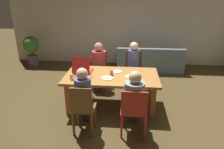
% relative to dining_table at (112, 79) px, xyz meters
% --- Properties ---
extents(ground_plane, '(20.00, 20.00, 0.00)m').
position_rel_dining_table_xyz_m(ground_plane, '(0.00, 0.00, -0.65)').
color(ground_plane, '#493A1E').
extents(back_wall, '(7.55, 0.12, 2.89)m').
position_rel_dining_table_xyz_m(back_wall, '(0.00, 3.15, 0.79)').
color(back_wall, beige).
rests_on(back_wall, ground).
extents(dining_table, '(1.96, 1.09, 0.74)m').
position_rel_dining_table_xyz_m(dining_table, '(0.00, 0.00, 0.00)').
color(dining_table, '#9D6A31').
rests_on(dining_table, ground).
extents(chair_0, '(0.39, 0.39, 0.93)m').
position_rel_dining_table_xyz_m(chair_0, '(-0.41, -0.99, -0.17)').
color(chair_0, brown).
rests_on(chair_0, ground).
extents(person_0, '(0.29, 0.49, 1.21)m').
position_rel_dining_table_xyz_m(person_0, '(-0.41, -0.85, 0.05)').
color(person_0, '#38303F').
rests_on(person_0, ground).
extents(chair_1, '(0.43, 0.39, 1.00)m').
position_rel_dining_table_xyz_m(chair_1, '(0.47, 0.99, -0.13)').
color(chair_1, brown).
rests_on(chair_1, ground).
extents(person_1, '(0.29, 0.49, 1.26)m').
position_rel_dining_table_xyz_m(person_1, '(0.47, 0.85, 0.08)').
color(person_1, '#423C3B').
rests_on(person_1, ground).
extents(chair_2, '(0.45, 0.40, 0.91)m').
position_rel_dining_table_xyz_m(chair_2, '(0.47, -1.00, -0.13)').
color(chair_2, '#B3312C').
rests_on(chair_2, ground).
extents(person_2, '(0.34, 0.55, 1.18)m').
position_rel_dining_table_xyz_m(person_2, '(0.47, -0.85, 0.05)').
color(person_2, '#313637').
rests_on(person_2, ground).
extents(chair_3, '(0.39, 0.45, 0.93)m').
position_rel_dining_table_xyz_m(chair_3, '(-0.41, 1.03, -0.15)').
color(chair_3, '#B5371F').
rests_on(chair_3, ground).
extents(person_3, '(0.36, 0.52, 1.22)m').
position_rel_dining_table_xyz_m(person_3, '(-0.41, 0.89, 0.07)').
color(person_3, '#3F3342').
rests_on(person_3, ground).
extents(pizza_box_0, '(0.37, 0.46, 0.39)m').
position_rel_dining_table_xyz_m(pizza_box_0, '(-0.63, 0.10, 0.15)').
color(pizza_box_0, red).
rests_on(pizza_box_0, dining_table).
extents(plate_0, '(0.22, 0.22, 0.01)m').
position_rel_dining_table_xyz_m(plate_0, '(0.10, 0.20, 0.10)').
color(plate_0, white).
rests_on(plate_0, dining_table).
extents(plate_1, '(0.24, 0.24, 0.03)m').
position_rel_dining_table_xyz_m(plate_1, '(-0.07, -0.18, 0.10)').
color(plate_1, white).
rests_on(plate_1, dining_table).
extents(plate_2, '(0.24, 0.24, 0.03)m').
position_rel_dining_table_xyz_m(plate_2, '(0.41, -0.06, 0.10)').
color(plate_2, white).
rests_on(plate_2, dining_table).
extents(drinking_glass_0, '(0.07, 0.07, 0.10)m').
position_rel_dining_table_xyz_m(drinking_glass_0, '(-0.00, 0.00, 0.14)').
color(drinking_glass_0, '#B94935').
rests_on(drinking_glass_0, dining_table).
extents(drinking_glass_1, '(0.07, 0.07, 0.12)m').
position_rel_dining_table_xyz_m(drinking_glass_1, '(-0.77, -0.31, 0.15)').
color(drinking_glass_1, '#DCBF62').
rests_on(drinking_glass_1, dining_table).
extents(couch, '(2.08, 0.85, 0.78)m').
position_rel_dining_table_xyz_m(couch, '(1.02, 2.48, -0.38)').
color(couch, slate).
rests_on(couch, ground).
extents(potted_plant, '(0.52, 0.52, 1.02)m').
position_rel_dining_table_xyz_m(potted_plant, '(-2.96, 2.57, -0.04)').
color(potted_plant, '#5F515D').
rests_on(potted_plant, ground).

